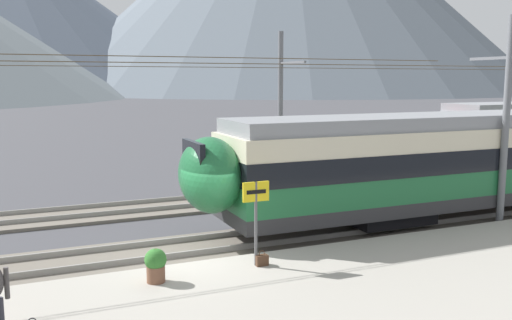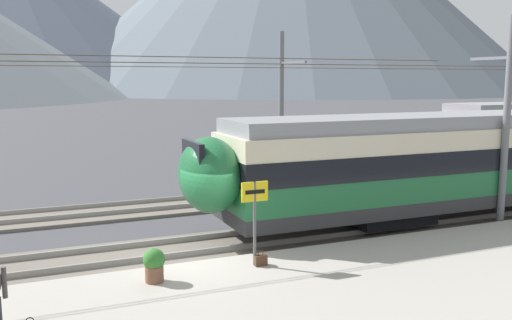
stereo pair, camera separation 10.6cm
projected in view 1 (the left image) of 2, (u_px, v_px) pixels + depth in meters
The scene contains 8 objects.
ground_plane at pixel (192, 266), 15.24m from camera, with size 400.00×400.00×0.00m, color #424247.
track_near at pixel (180, 251), 16.35m from camera, with size 120.00×3.00×0.28m.
track_far at pixel (139, 209), 21.65m from camera, with size 120.00×3.00×0.28m.
catenary_mast_mid at pixel (503, 118), 18.70m from camera, with size 38.66×1.89×7.15m.
catenary_mast_far_side at pixel (282, 106), 25.75m from camera, with size 38.66×2.52×7.22m.
platform_sign at pixel (256, 204), 13.99m from camera, with size 0.70×0.08×2.16m.
handbag_near_sign at pixel (262, 260), 14.18m from camera, with size 0.32×0.18×0.40m.
potted_plant_platform_edge at pixel (156, 264), 12.98m from camera, with size 0.52×0.52×0.80m.
Camera 1 is at (-4.16, -14.16, 5.08)m, focal length 39.16 mm.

